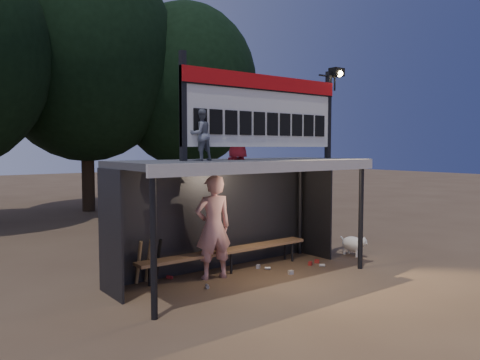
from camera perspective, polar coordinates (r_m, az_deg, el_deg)
name	(u,v)px	position (r m, az deg, el deg)	size (l,w,h in m)	color
ground	(244,278)	(9.34, 0.53, -11.91)	(80.00, 80.00, 0.00)	brown
player	(213,227)	(9.14, -3.29, -5.74)	(0.74, 0.48, 2.03)	white
child_a	(200,135)	(8.37, -4.90, 5.52)	(0.45, 0.35, 0.92)	slate
child_b	(237,134)	(9.05, -0.37, 5.67)	(0.49, 0.32, 1.01)	#AF1B22
dugout_shelter	(237,184)	(9.20, -0.40, -0.44)	(5.10, 2.08, 2.32)	#3C3C3E
scoreboard_assembly	(267,109)	(9.36, 3.30, 8.69)	(4.10, 0.27, 1.99)	black
bench	(228,252)	(9.66, -1.50, -8.72)	(4.00, 0.35, 0.48)	#966D47
tree_mid	(85,56)	(20.02, -18.33, 14.18)	(7.22, 7.22, 10.36)	#302115
tree_right	(186,86)	(20.66, -6.57, 11.29)	(6.08, 6.08, 8.72)	black
dog	(354,244)	(11.46, 13.74, -7.58)	(0.36, 0.81, 0.49)	white
bats	(149,261)	(9.06, -11.09, -9.67)	(0.48, 0.33, 0.84)	#A37C4C
litter	(271,269)	(9.85, 3.82, -10.83)	(3.33, 1.30, 0.08)	#A3211C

